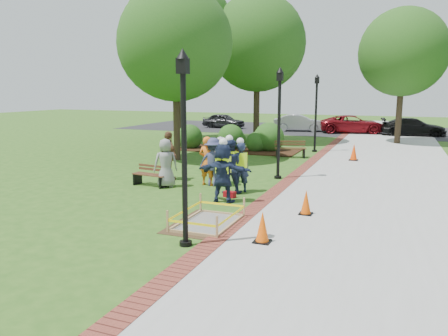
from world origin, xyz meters
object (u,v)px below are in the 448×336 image
at_px(lamp_near, 184,134).
at_px(hivis_worker_b, 240,165).
at_px(cone_front, 262,228).
at_px(bench_near, 150,179).
at_px(hivis_worker_a, 223,171).
at_px(hivis_worker_c, 229,165).
at_px(wet_concrete_pad, 208,215).

bearing_deg(lamp_near, hivis_worker_b, 96.54).
xyz_separation_m(cone_front, hivis_worker_b, (-2.15, 4.52, 0.56)).
bearing_deg(bench_near, hivis_worker_a, -19.31).
height_order(hivis_worker_b, hivis_worker_c, hivis_worker_c).
xyz_separation_m(hivis_worker_a, hivis_worker_b, (0.03, 1.46, -0.06)).
relative_size(bench_near, hivis_worker_c, 0.72).
distance_m(wet_concrete_pad, lamp_near, 2.76).
relative_size(bench_near, lamp_near, 0.33).
height_order(wet_concrete_pad, hivis_worker_b, hivis_worker_b).
bearing_deg(hivis_worker_c, hivis_worker_b, 45.64).
distance_m(lamp_near, hivis_worker_c, 5.32).
bearing_deg(cone_front, bench_near, 142.33).
xyz_separation_m(wet_concrete_pad, hivis_worker_b, (-0.45, 3.71, 0.68)).
bearing_deg(lamp_near, hivis_worker_c, 100.04).
bearing_deg(hivis_worker_a, hivis_worker_b, 88.97).
bearing_deg(cone_front, hivis_worker_c, 119.80).
xyz_separation_m(bench_near, hivis_worker_c, (3.03, 0.02, 0.73)).
bearing_deg(bench_near, cone_front, -37.67).
xyz_separation_m(wet_concrete_pad, hivis_worker_a, (-0.47, 2.24, 0.74)).
distance_m(wet_concrete_pad, hivis_worker_a, 2.41).
xyz_separation_m(lamp_near, hivis_worker_a, (-0.63, 3.85, -1.50)).
relative_size(bench_near, hivis_worker_a, 0.71).
xyz_separation_m(hivis_worker_a, hivis_worker_c, (-0.25, 1.18, -0.01)).
bearing_deg(cone_front, lamp_near, -152.94).
bearing_deg(cone_front, wet_concrete_pad, 154.30).
distance_m(wet_concrete_pad, cone_front, 1.89).
height_order(bench_near, cone_front, cone_front).
relative_size(hivis_worker_a, hivis_worker_b, 1.07).
bearing_deg(hivis_worker_c, bench_near, -179.53).
bearing_deg(bench_near, wet_concrete_pad, -42.10).
height_order(bench_near, hivis_worker_b, hivis_worker_b).
distance_m(cone_front, hivis_worker_a, 3.81).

